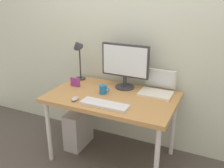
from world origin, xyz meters
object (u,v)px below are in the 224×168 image
laptop (158,87)px  mouse (75,99)px  monitor (125,64)px  keyboard (105,104)px  coffee_mug (103,89)px  photo_frame (75,82)px  desk (112,101)px  desk_lamp (78,51)px  computer_tower (78,128)px

laptop → mouse: laptop is taller
monitor → laptop: 0.40m
keyboard → laptop: bearing=55.1°
coffee_mug → photo_frame: 0.36m
keyboard → mouse: size_ratio=4.89×
desk → desk_lamp: desk_lamp is taller
desk → coffee_mug: bearing=175.7°
monitor → laptop: monitor is taller
desk_lamp → laptop: bearing=1.2°
desk → keyboard: 0.25m
mouse → coffee_mug: size_ratio=0.83×
desk_lamp → coffee_mug: size_ratio=4.38×
computer_tower → desk_lamp: bearing=112.2°
monitor → photo_frame: (-0.49, -0.18, -0.21)m
keyboard → desk_lamp: bearing=139.4°
desk_lamp → coffee_mug: desk_lamp is taller
monitor → keyboard: bearing=-89.9°
keyboard → monitor: bearing=90.1°
desk → computer_tower: (-0.44, 0.05, -0.44)m
keyboard → coffee_mug: coffee_mug is taller
photo_frame → desk: bearing=-7.0°
desk_lamp → photo_frame: size_ratio=4.30×
keyboard → coffee_mug: bearing=119.3°
laptop → photo_frame: (-0.83, -0.20, -0.01)m
monitor → keyboard: size_ratio=1.14×
coffee_mug → computer_tower: coffee_mug is taller
photo_frame → desk_lamp: bearing=109.5°
desk_lamp → mouse: bearing=-62.6°
desk_lamp → monitor: bearing=-0.1°
keyboard → mouse: bearing=-177.0°
keyboard → coffee_mug: (-0.13, 0.24, 0.03)m
keyboard → mouse: mouse is taller
monitor → mouse: (-0.30, -0.49, -0.24)m
laptop → desk: bearing=-145.6°
monitor → laptop: size_ratio=1.56×
laptop → computer_tower: bearing=-165.3°
mouse → photo_frame: bearing=121.7°
photo_frame → mouse: bearing=-58.3°
desk_lamp → computer_tower: size_ratio=1.13×
mouse → photo_frame: (-0.19, 0.30, 0.03)m
computer_tower → keyboard: bearing=-30.4°
mouse → coffee_mug: 0.31m
coffee_mug → desk_lamp: bearing=150.8°
keyboard → photo_frame: 0.57m
mouse → computer_tower: size_ratio=0.21×
laptop → keyboard: bearing=-124.9°
desk → photo_frame: 0.47m
desk → mouse: size_ratio=13.75×
laptop → coffee_mug: 0.54m
monitor → keyboard: (0.00, -0.47, -0.25)m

